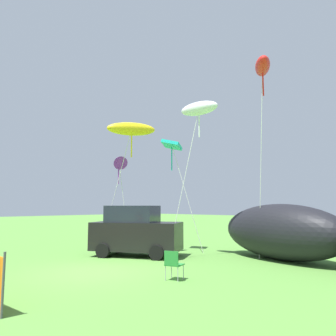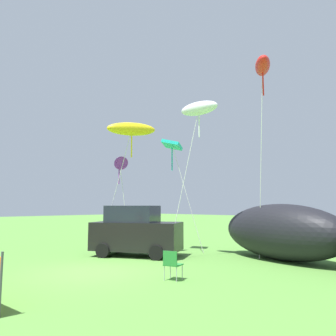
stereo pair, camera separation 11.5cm
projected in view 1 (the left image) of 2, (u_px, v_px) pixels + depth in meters
The scene contains 9 objects.
ground_plane at pixel (95, 272), 10.89m from camera, with size 120.00×120.00×0.00m, color #548C38.
parked_car at pixel (136, 231), 14.39m from camera, with size 4.18×3.27×2.18m.
folding_chair at pixel (173, 263), 9.63m from camera, with size 0.58×0.58×0.86m.
inflatable_cat at pixel (296, 235), 12.73m from camera, with size 7.62×3.89×2.26m.
kite_yellow_hero at pixel (132, 129), 14.89m from camera, with size 2.01×2.43×6.09m.
kite_purple_delta at pixel (119, 161), 18.02m from camera, with size 1.47×1.18×5.23m.
kite_red_lizard at pixel (262, 67), 14.01m from camera, with size 1.71×2.22×8.59m.
kite_teal_diamond at pixel (172, 146), 16.49m from camera, with size 2.23×1.20×5.50m.
kite_white_ghost at pixel (199, 109), 14.55m from camera, with size 1.94×1.72×6.87m.
Camera 1 is at (9.37, -6.62, 2.17)m, focal length 35.00 mm.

